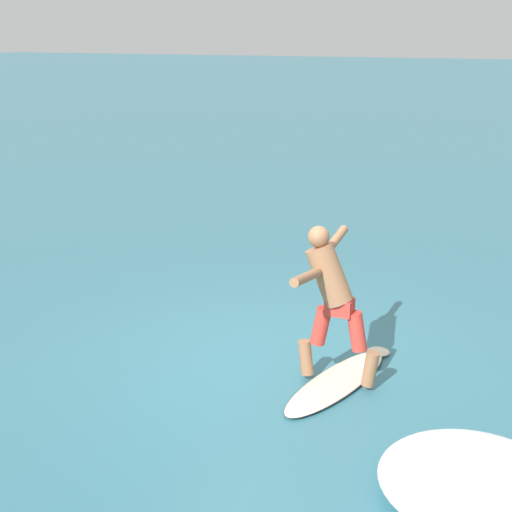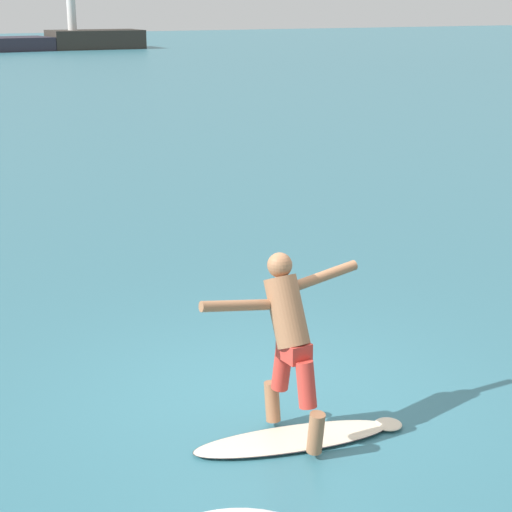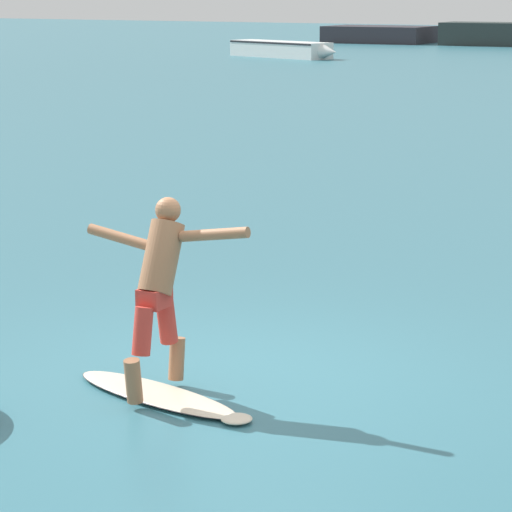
% 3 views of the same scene
% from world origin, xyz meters
% --- Properties ---
extents(ground_plane, '(200.00, 200.00, 0.00)m').
position_xyz_m(ground_plane, '(0.00, 0.00, 0.00)').
color(ground_plane, '#357080').
extents(surfboard, '(1.93, 0.79, 0.19)m').
position_xyz_m(surfboard, '(-0.18, -0.84, 0.03)').
color(surfboard, beige).
rests_on(surfboard, ground).
extents(surfer, '(1.52, 0.85, 1.58)m').
position_xyz_m(surfer, '(-0.21, -0.74, 0.98)').
color(surfer, '#9A6644').
rests_on(surfer, surfboard).
extents(fishing_boat_near_jetty, '(6.90, 3.23, 0.79)m').
position_xyz_m(fishing_boat_near_jetty, '(-24.17, 44.12, 0.42)').
color(fishing_boat_near_jetty, white).
rests_on(fishing_boat_near_jetty, ground).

